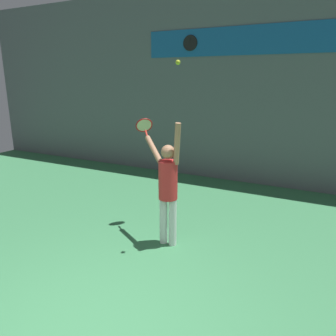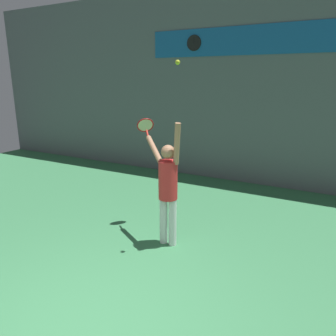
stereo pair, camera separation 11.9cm
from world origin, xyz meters
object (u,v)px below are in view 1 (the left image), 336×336
object	(u,v)px
tennis_player	(168,185)
tennis_racket	(144,126)
scoreboard_clock	(190,43)
tennis_ball	(178,62)

from	to	relation	value
tennis_player	tennis_racket	bearing A→B (deg)	143.62
scoreboard_clock	tennis_ball	world-z (taller)	scoreboard_clock
scoreboard_clock	tennis_ball	xyz separation A→B (m)	(1.56, -4.02, -0.68)
tennis_player	tennis_ball	distance (m)	1.89
scoreboard_clock	tennis_player	xyz separation A→B (m)	(1.35, -3.92, -2.55)
tennis_player	tennis_racket	xyz separation A→B (m)	(-0.76, 0.56, 0.83)
tennis_player	tennis_racket	world-z (taller)	tennis_player
tennis_ball	tennis_racket	bearing A→B (deg)	145.90
tennis_player	scoreboard_clock	bearing A→B (deg)	108.92
scoreboard_clock	tennis_player	distance (m)	4.87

